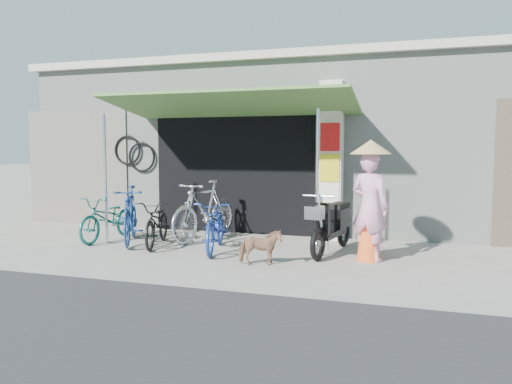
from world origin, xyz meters
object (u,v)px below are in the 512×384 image
(bike_navy, at_px, (216,226))
(nun, at_px, (370,202))
(bike_blue, at_px, (130,215))
(moped, at_px, (333,225))
(bike_black, at_px, (157,223))
(bike_teal, at_px, (109,218))
(street_dog, at_px, (260,248))
(bike_silver, at_px, (205,210))

(bike_navy, bearing_deg, nun, -12.81)
(bike_blue, relative_size, moped, 0.97)
(bike_blue, xyz_separation_m, bike_navy, (1.76, -0.18, -0.09))
(bike_navy, bearing_deg, moped, -0.23)
(bike_black, xyz_separation_m, nun, (3.72, -0.08, 0.51))
(moped, bearing_deg, bike_teal, -167.89)
(bike_navy, bearing_deg, street_dog, -51.12)
(bike_blue, relative_size, bike_silver, 0.92)
(bike_blue, xyz_separation_m, bike_silver, (1.18, 0.69, 0.05))
(bike_teal, height_order, bike_navy, bike_navy)
(bike_navy, xyz_separation_m, nun, (2.54, 0.05, 0.48))
(bike_silver, xyz_separation_m, street_dog, (1.60, -1.64, -0.30))
(bike_teal, distance_m, bike_silver, 1.82)
(bike_black, height_order, bike_navy, bike_navy)
(bike_black, height_order, moped, moped)
(bike_navy, distance_m, street_dog, 1.29)
(street_dog, relative_size, moped, 0.36)
(bike_blue, distance_m, bike_silver, 1.36)
(bike_silver, bearing_deg, bike_navy, -42.52)
(bike_silver, relative_size, street_dog, 2.97)
(bike_blue, distance_m, moped, 3.68)
(bike_black, relative_size, moped, 0.87)
(bike_silver, distance_m, nun, 3.25)
(bike_black, distance_m, bike_navy, 1.19)
(nun, bearing_deg, bike_silver, 11.05)
(bike_black, bearing_deg, street_dog, -38.40)
(bike_silver, bearing_deg, bike_black, -115.42)
(bike_blue, bearing_deg, bike_silver, 4.77)
(bike_black, height_order, street_dog, bike_black)
(bike_teal, xyz_separation_m, bike_black, (1.13, -0.18, -0.01))
(bike_silver, height_order, bike_navy, bike_silver)
(bike_blue, bearing_deg, bike_navy, -31.30)
(bike_teal, height_order, moped, moped)
(bike_teal, bearing_deg, bike_silver, 20.87)
(bike_silver, distance_m, bike_navy, 1.05)
(bike_black, xyz_separation_m, bike_silver, (0.60, 0.74, 0.16))
(bike_blue, bearing_deg, bike_teal, 141.35)
(bike_black, relative_size, bike_navy, 0.95)
(bike_teal, xyz_separation_m, bike_silver, (1.73, 0.56, 0.15))
(nun, bearing_deg, bike_black, 24.48)
(bike_black, xyz_separation_m, moped, (3.08, 0.33, 0.05))
(street_dog, relative_size, nun, 0.34)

